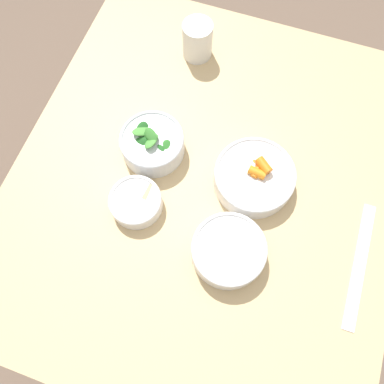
% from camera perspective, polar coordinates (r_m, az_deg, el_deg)
% --- Properties ---
extents(ground_plane, '(10.00, 10.00, 0.00)m').
position_cam_1_polar(ground_plane, '(1.69, 1.35, -8.00)').
color(ground_plane, brown).
extents(dining_table, '(1.11, 0.98, 0.77)m').
position_cam_1_polar(dining_table, '(1.06, 2.13, -0.40)').
color(dining_table, tan).
rests_on(dining_table, ground_plane).
extents(bowl_carrots, '(0.20, 0.20, 0.08)m').
position_cam_1_polar(bowl_carrots, '(0.94, 9.40, 2.28)').
color(bowl_carrots, white).
rests_on(bowl_carrots, dining_table).
extents(bowl_greens, '(0.16, 0.16, 0.09)m').
position_cam_1_polar(bowl_greens, '(0.96, -6.04, 7.36)').
color(bowl_greens, silver).
rests_on(bowl_greens, dining_table).
extents(bowl_beans_hotdog, '(0.17, 0.17, 0.06)m').
position_cam_1_polar(bowl_beans_hotdog, '(0.88, 5.54, -8.91)').
color(bowl_beans_hotdog, white).
rests_on(bowl_beans_hotdog, dining_table).
extents(bowl_cookies, '(0.13, 0.13, 0.05)m').
position_cam_1_polar(bowl_cookies, '(0.92, -8.53, -1.47)').
color(bowl_cookies, white).
rests_on(bowl_cookies, dining_table).
extents(ruler, '(0.31, 0.03, 0.00)m').
position_cam_1_polar(ruler, '(0.98, 24.16, -10.05)').
color(ruler, silver).
rests_on(ruler, dining_table).
extents(cup, '(0.08, 0.08, 0.11)m').
position_cam_1_polar(cup, '(1.13, 0.84, 22.14)').
color(cup, silver).
rests_on(cup, dining_table).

